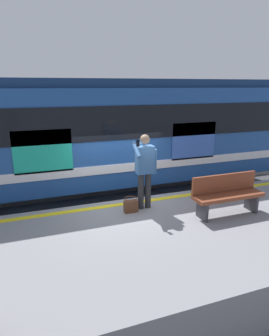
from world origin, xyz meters
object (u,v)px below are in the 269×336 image
object	(u,v)px
train_carriage	(111,130)
handbag	(131,206)
bench	(227,193)
passenger	(145,166)

from	to	relation	value
train_carriage	handbag	size ratio (longest dim) A/B	35.54
train_carriage	bench	world-z (taller)	train_carriage
train_carriage	bench	xyz separation A→B (m)	(-1.65, 3.68, -0.99)
train_carriage	handbag	xyz separation A→B (m)	(0.35, 2.88, -1.32)
passenger	bench	xyz separation A→B (m)	(-1.62, 0.92, -0.55)
train_carriage	passenger	size ratio (longest dim) A/B	6.88
handbag	bench	bearing A→B (deg)	158.28
passenger	bench	size ratio (longest dim) A/B	1.07
handbag	bench	size ratio (longest dim) A/B	0.21
bench	train_carriage	bearing A→B (deg)	-65.77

